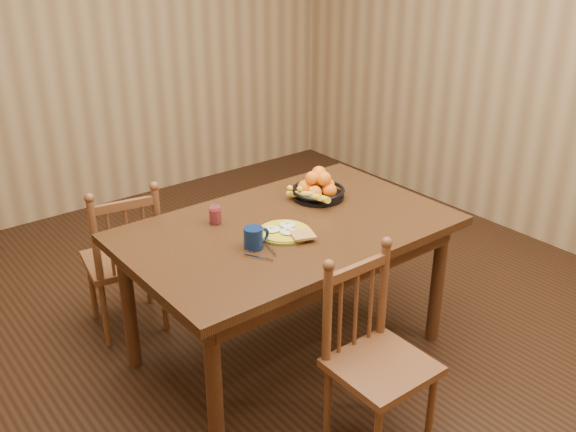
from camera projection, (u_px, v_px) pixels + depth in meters
room at (288, 106)px, 2.90m from camera, size 4.52×5.02×2.72m
dining_table at (288, 241)px, 3.18m from camera, size 1.60×1.00×0.75m
chair_far at (125, 260)px, 3.49m from camera, size 0.46×0.45×0.88m
chair_near at (375, 359)px, 2.71m from camera, size 0.40×0.38×0.87m
breakfast_plate at (285, 232)px, 3.05m from camera, size 0.26×0.30×0.04m
fork at (255, 255)px, 2.86m from camera, size 0.09×0.18×0.00m
spoon at (263, 247)px, 2.93m from camera, size 0.05×0.16×0.01m
coffee_mug at (254, 238)px, 2.91m from camera, size 0.13×0.09×0.10m
juice_glass at (215, 215)px, 3.15m from camera, size 0.06×0.06×0.09m
fruit_bowl at (317, 189)px, 3.43m from camera, size 0.32×0.32×0.17m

